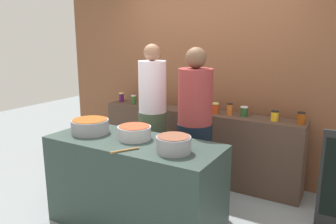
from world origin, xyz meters
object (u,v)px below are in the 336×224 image
preserve_jar_7 (275,116)px  cook_with_tongs (153,125)px  preserve_jar_0 (121,97)px  cooking_pot_right (174,144)px  wooden_spoon (125,150)px  preserve_jar_5 (230,109)px  cooking_pot_center (134,132)px  preserve_jar_1 (134,100)px  preserve_jar_3 (199,105)px  preserve_jar_6 (244,111)px  preserve_jar_2 (163,102)px  cook_in_cap (194,138)px  preserve_jar_4 (215,108)px  preserve_jar_8 (301,118)px  cooking_pot_left (90,126)px

preserve_jar_7 → cook_with_tongs: bearing=-156.4°
preserve_jar_0 → cooking_pot_right: 2.26m
wooden_spoon → preserve_jar_5: bearing=78.8°
cooking_pot_center → cook_with_tongs: size_ratio=0.18×
preserve_jar_1 → preserve_jar_5: size_ratio=0.87×
preserve_jar_3 → preserve_jar_6: size_ratio=1.12×
preserve_jar_2 → cooking_pot_center: (0.53, -1.40, -0.01)m
cooking_pot_center → preserve_jar_6: bearing=64.9°
preserve_jar_6 → cook_with_tongs: bearing=-147.2°
preserve_jar_1 → preserve_jar_2: size_ratio=1.07×
cook_in_cap → preserve_jar_1: bearing=152.5°
cooking_pot_center → cook_in_cap: size_ratio=0.18×
preserve_jar_2 → preserve_jar_3: size_ratio=0.87×
preserve_jar_7 → preserve_jar_6: bearing=175.2°
preserve_jar_1 → preserve_jar_4: 1.24m
preserve_jar_5 → preserve_jar_4: bearing=-177.6°
cooking_pot_right → preserve_jar_2: bearing=124.2°
preserve_jar_6 → cooking_pot_center: (-0.64, -1.37, -0.01)m
preserve_jar_4 → cooking_pot_center: 1.36m
preserve_jar_8 → cooking_pot_left: 2.28m
preserve_jar_4 → cooking_pot_center: size_ratio=0.42×
preserve_jar_0 → cook_in_cap: size_ratio=0.08×
cooking_pot_left → cook_in_cap: 1.10m
preserve_jar_4 → cook_with_tongs: cook_with_tongs is taller
preserve_jar_0 → preserve_jar_1: 0.26m
preserve_jar_5 → cooking_pot_left: 1.71m
preserve_jar_3 → wooden_spoon: 1.74m
preserve_jar_1 → wooden_spoon: preserve_jar_1 is taller
preserve_jar_0 → preserve_jar_8: 2.50m
preserve_jar_8 → preserve_jar_3: bearing=176.7°
preserve_jar_6 → cooking_pot_left: bearing=-128.7°
preserve_jar_8 → preserve_jar_7: bearing=-179.6°
preserve_jar_0 → preserve_jar_3: (1.23, 0.07, -0.00)m
preserve_jar_1 → cook_in_cap: cook_in_cap is taller
preserve_jar_3 → cooking_pot_center: 1.41m
preserve_jar_6 → cooking_pot_right: bearing=-95.0°
preserve_jar_5 → cooking_pot_left: size_ratio=0.38×
preserve_jar_2 → preserve_jar_4: 0.82m
preserve_jar_2 → cook_in_cap: size_ratio=0.07×
preserve_jar_1 → preserve_jar_4: bearing=1.7°
cooking_pot_left → cooking_pot_center: 0.51m
preserve_jar_7 → cooking_pot_left: size_ratio=0.31×
cooking_pot_right → cook_with_tongs: (-0.80, 0.90, -0.16)m
preserve_jar_0 → cooking_pot_right: preserve_jar_0 is taller
cook_with_tongs → preserve_jar_8: bearing=19.8°
preserve_jar_3 → preserve_jar_4: same height
cooking_pot_center → wooden_spoon: size_ratio=1.22×
cooking_pot_right → cooking_pot_left: bearing=175.9°
preserve_jar_1 → preserve_jar_4: preserve_jar_4 is taller
preserve_jar_5 → cooking_pot_center: 1.42m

